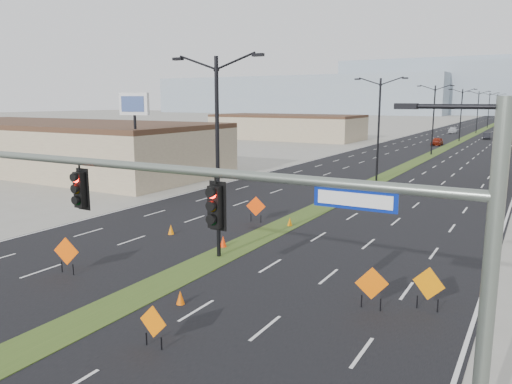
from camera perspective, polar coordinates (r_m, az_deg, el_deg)
The scene contains 28 objects.
ground at distance 18.01m, azimuth -27.09°, elevation -16.86°, with size 600.00×600.00×0.00m, color gray.
road_surface at distance 109.56m, azimuth 22.47°, elevation 5.52°, with size 25.00×400.00×0.02m, color black.
median_strip at distance 109.56m, azimuth 22.47°, elevation 5.52°, with size 2.00×400.00×0.04m, color #354C1B.
building_sw_near at distance 62.35m, azimuth -22.12°, elevation 4.70°, with size 40.00×16.00×5.00m, color tan.
building_sw_far at distance 104.19m, azimuth 3.58°, elevation 7.31°, with size 30.00×14.00×4.50m, color tan.
mesa_west at distance 317.95m, azimuth 4.88°, elevation 10.97°, with size 180.00×50.00×22.00m, color #8B9CAC.
mesa_backdrop at distance 331.41m, azimuth 22.52°, elevation 11.07°, with size 140.00×50.00×32.00m, color #8B9CAC.
signal_mast at distance 12.07m, azimuth 2.73°, elevation -4.59°, with size 16.30×0.60×8.00m.
streetlight_0 at distance 24.77m, azimuth -4.43°, elevation 4.62°, with size 5.15×0.24×10.02m.
streetlight_1 at distance 50.39m, azimuth 13.85°, elevation 7.31°, with size 5.15×0.24×10.02m.
streetlight_2 at distance 77.68m, azimuth 19.62°, elevation 8.01°, with size 5.15×0.24×10.02m.
streetlight_3 at distance 105.34m, azimuth 22.39°, elevation 8.32°, with size 5.15×0.24×10.02m.
streetlight_4 at distance 133.14m, azimuth 24.00°, elevation 8.49°, with size 5.15×0.24×10.02m.
streetlight_5 at distance 161.01m, azimuth 25.06°, elevation 8.59°, with size 5.15×0.24×10.02m.
streetlight_6 at distance 188.92m, azimuth 25.80°, elevation 8.67°, with size 5.15×0.24×10.02m.
car_left at distance 94.59m, azimuth 19.98°, elevation 5.46°, with size 1.68×4.18×1.42m, color maroon.
car_mid at distance 113.85m, azimuth 24.86°, elevation 5.82°, with size 1.35×3.87×1.28m, color black.
car_far at distance 131.70m, azimuth 21.57°, elevation 6.58°, with size 1.94×4.78×1.39m, color #B5B8BF.
construction_sign_1 at distance 24.66m, azimuth -20.85°, elevation -6.47°, with size 1.29×0.33×1.75m.
construction_sign_2 at distance 32.67m, azimuth -0.01°, elevation -1.74°, with size 1.26×0.38×1.73m.
construction_sign_3 at distance 16.92m, azimuth -11.67°, elevation -14.49°, with size 1.09×0.06×1.45m.
construction_sign_4 at distance 19.80m, azimuth 13.09°, elevation -10.30°, with size 1.18×0.55×1.69m.
construction_sign_5 at distance 20.28m, azimuth 19.12°, elevation -10.03°, with size 1.26×0.41×1.73m.
cone_0 at distance 20.23m, azimuth -8.64°, elevation -11.84°, with size 0.34×0.34×0.57m, color #D85404.
cone_1 at distance 27.32m, azimuth -3.78°, elevation -5.69°, with size 0.40×0.40×0.67m, color red.
cone_2 at distance 31.87m, azimuth 3.89°, elevation -3.43°, with size 0.34×0.34×0.57m, color orange.
cone_3 at distance 30.31m, azimuth -9.70°, elevation -4.25°, with size 0.37×0.37×0.61m, color orange.
pole_sign_west at distance 43.94m, azimuth -13.73°, elevation 8.84°, with size 2.80×0.77×8.54m.
Camera 1 is at (13.82, -8.40, 7.92)m, focal length 35.00 mm.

